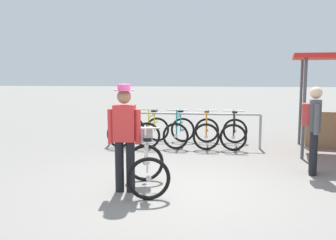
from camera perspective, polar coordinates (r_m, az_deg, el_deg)
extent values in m
plane|color=slate|center=(6.47, 1.16, -10.19)|extent=(80.00, 80.00, 0.00)
cylinder|color=#99999E|center=(10.29, -8.58, -1.28)|extent=(0.06, 0.06, 0.85)
cylinder|color=#99999E|center=(9.93, 13.29, -1.70)|extent=(0.06, 0.06, 0.85)
cylinder|color=#99999E|center=(9.87, 2.17, 0.93)|extent=(3.85, 0.21, 0.05)
torus|color=black|center=(10.83, -5.06, -1.30)|extent=(0.66, 0.18, 0.66)
cylinder|color=#B7B7BC|center=(10.83, -5.06, -1.30)|extent=(0.09, 0.07, 0.08)
torus|color=black|center=(9.90, -7.15, -2.14)|extent=(0.66, 0.18, 0.66)
cylinder|color=#B7B7BC|center=(9.90, -7.15, -2.14)|extent=(0.09, 0.07, 0.08)
cube|color=#2D56B7|center=(10.33, -6.08, -0.47)|extent=(0.20, 0.91, 0.04)
cube|color=#2D56B7|center=(10.26, -6.20, 0.74)|extent=(0.15, 0.61, 0.04)
cylinder|color=#2D56B7|center=(10.50, -5.71, -0.07)|extent=(0.03, 0.03, 0.55)
cube|color=black|center=(10.46, -5.73, 1.42)|extent=(0.16, 0.26, 0.06)
cylinder|color=#2D56B7|center=(9.97, -6.91, -0.25)|extent=(0.03, 0.03, 0.63)
cylinder|color=#B7B7BC|center=(9.93, -6.94, 1.56)|extent=(0.52, 0.12, 0.03)
torus|color=black|center=(10.71, -1.55, -1.37)|extent=(0.66, 0.15, 0.66)
cylinder|color=#B7B7BC|center=(10.71, -1.55, -1.37)|extent=(0.09, 0.07, 0.08)
torus|color=black|center=(9.74, -3.00, -2.25)|extent=(0.66, 0.15, 0.66)
cylinder|color=#B7B7BC|center=(9.74, -3.00, -2.25)|extent=(0.09, 0.07, 0.08)
cube|color=yellow|center=(10.19, -2.25, -0.54)|extent=(0.15, 0.92, 0.04)
cube|color=yellow|center=(10.11, -2.33, 0.68)|extent=(0.11, 0.61, 0.04)
cylinder|color=yellow|center=(10.36, -2.00, -0.13)|extent=(0.03, 0.03, 0.55)
cube|color=black|center=(10.33, -2.00, 1.38)|extent=(0.15, 0.25, 0.06)
cylinder|color=yellow|center=(9.81, -2.83, -0.32)|extent=(0.03, 0.03, 0.63)
cylinder|color=#B7B7BC|center=(9.77, -2.84, 1.51)|extent=(0.52, 0.09, 0.03)
torus|color=black|center=(10.62, 2.16, -1.45)|extent=(0.67, 0.17, 0.66)
cylinder|color=#B7B7BC|center=(10.62, 2.16, -1.45)|extent=(0.09, 0.07, 0.08)
torus|color=black|center=(9.63, 1.12, -2.35)|extent=(0.67, 0.17, 0.66)
cylinder|color=#B7B7BC|center=(9.63, 1.12, -2.35)|extent=(0.09, 0.07, 0.08)
cube|color=teal|center=(10.09, 1.67, -0.62)|extent=(0.14, 0.92, 0.04)
cube|color=teal|center=(10.02, 1.62, 0.62)|extent=(0.11, 0.61, 0.04)
cylinder|color=teal|center=(10.27, 1.85, -0.20)|extent=(0.03, 0.03, 0.55)
cube|color=black|center=(10.23, 1.86, 1.33)|extent=(0.15, 0.25, 0.06)
cylinder|color=teal|center=(9.70, 1.26, -0.40)|extent=(0.03, 0.03, 0.63)
cylinder|color=#B7B7BC|center=(9.67, 1.26, 1.45)|extent=(0.52, 0.09, 0.03)
torus|color=black|center=(10.58, 5.67, -1.51)|extent=(0.66, 0.11, 0.66)
cylinder|color=#B7B7BC|center=(10.58, 5.67, -1.51)|extent=(0.08, 0.07, 0.08)
torus|color=black|center=(9.58, 5.57, -2.44)|extent=(0.66, 0.11, 0.66)
cylinder|color=#B7B7BC|center=(9.58, 5.57, -2.44)|extent=(0.08, 0.07, 0.08)
cube|color=orange|center=(10.05, 5.64, -0.69)|extent=(0.06, 0.92, 0.04)
cube|color=orange|center=(9.97, 5.65, 0.55)|extent=(0.05, 0.61, 0.04)
cylinder|color=orange|center=(10.22, 5.66, -0.27)|extent=(0.03, 0.03, 0.55)
cube|color=black|center=(10.19, 5.68, 1.27)|extent=(0.13, 0.24, 0.06)
cylinder|color=orange|center=(9.65, 5.61, -0.47)|extent=(0.03, 0.03, 0.63)
cylinder|color=#B7B7BC|center=(9.61, 5.63, 1.39)|extent=(0.52, 0.04, 0.03)
torus|color=black|center=(10.58, 9.73, -1.58)|extent=(0.66, 0.14, 0.66)
cylinder|color=#B7B7BC|center=(10.58, 9.73, -1.58)|extent=(0.09, 0.07, 0.08)
torus|color=black|center=(9.58, 9.47, -2.51)|extent=(0.66, 0.14, 0.66)
cylinder|color=#B7B7BC|center=(9.58, 9.47, -2.51)|extent=(0.09, 0.07, 0.08)
cube|color=black|center=(10.05, 9.63, -0.75)|extent=(0.14, 0.92, 0.04)
cube|color=black|center=(9.97, 9.65, 0.49)|extent=(0.11, 0.61, 0.04)
cylinder|color=black|center=(10.22, 9.68, -0.33)|extent=(0.03, 0.03, 0.55)
cube|color=black|center=(10.19, 9.72, 1.20)|extent=(0.15, 0.25, 0.06)
cylinder|color=black|center=(9.65, 9.55, -0.54)|extent=(0.03, 0.03, 0.63)
cylinder|color=#B7B7BC|center=(9.61, 9.58, 1.32)|extent=(0.52, 0.09, 0.03)
torus|color=black|center=(5.93, -2.83, -8.52)|extent=(0.66, 0.19, 0.66)
cylinder|color=#B7B7BC|center=(5.93, -2.83, -8.52)|extent=(0.09, 0.07, 0.08)
torus|color=black|center=(6.91, -3.36, -6.22)|extent=(0.66, 0.19, 0.66)
cylinder|color=#B7B7BC|center=(6.91, -3.36, -6.22)|extent=(0.09, 0.07, 0.08)
cube|color=silver|center=(6.37, -3.13, -5.32)|extent=(0.22, 0.91, 0.04)
cube|color=silver|center=(6.37, -3.17, -3.25)|extent=(0.16, 0.61, 0.04)
cylinder|color=silver|center=(6.18, -3.04, -5.24)|extent=(0.03, 0.03, 0.55)
cube|color=black|center=(6.12, -3.05, -2.73)|extent=(0.17, 0.26, 0.06)
cylinder|color=silver|center=(6.73, -3.33, -3.86)|extent=(0.03, 0.03, 0.63)
cylinder|color=#B7B7BC|center=(6.67, -3.35, -1.20)|extent=(0.51, 0.13, 0.03)
cube|color=gray|center=(6.83, -3.41, -2.02)|extent=(0.30, 0.25, 0.22)
cylinder|color=black|center=(6.32, -5.47, -6.78)|extent=(0.14, 0.14, 0.82)
cylinder|color=black|center=(6.36, -7.07, -6.72)|extent=(0.14, 0.14, 0.82)
cube|color=red|center=(6.21, -6.37, -0.47)|extent=(0.34, 0.20, 0.58)
cylinder|color=red|center=(6.15, -4.40, -0.99)|extent=(0.09, 0.09, 0.55)
cylinder|color=red|center=(6.25, -8.37, -0.92)|extent=(0.09, 0.09, 0.55)
sphere|color=#9E7051|center=(6.17, -6.42, 3.40)|extent=(0.22, 0.22, 0.22)
cylinder|color=#E05999|center=(6.16, -6.43, 4.32)|extent=(0.32, 0.32, 0.02)
cylinder|color=#E05999|center=(6.16, -6.44, 4.79)|extent=(0.20, 0.20, 0.09)
cylinder|color=black|center=(7.90, 20.37, -4.36)|extent=(0.14, 0.14, 0.82)
cylinder|color=black|center=(7.73, 20.42, -4.62)|extent=(0.14, 0.14, 0.82)
cube|color=#4C4C51|center=(7.71, 20.62, 0.61)|extent=(0.27, 0.38, 0.58)
cylinder|color=#4C4C51|center=(7.93, 20.68, 0.42)|extent=(0.09, 0.09, 0.55)
cylinder|color=#4C4C51|center=(7.50, 20.84, 0.04)|extent=(0.09, 0.09, 0.55)
sphere|color=beige|center=(7.67, 20.77, 3.73)|extent=(0.22, 0.22, 0.22)
cube|color=#B23333|center=(7.70, 19.44, 0.81)|extent=(0.19, 0.28, 0.40)
cylinder|color=#4C4C51|center=(10.77, 18.76, 2.42)|extent=(0.07, 0.07, 2.20)
cylinder|color=#4C4C51|center=(8.98, 19.19, 1.50)|extent=(0.07, 0.07, 2.20)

